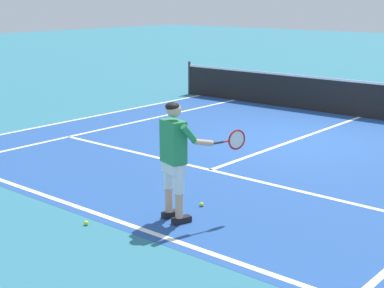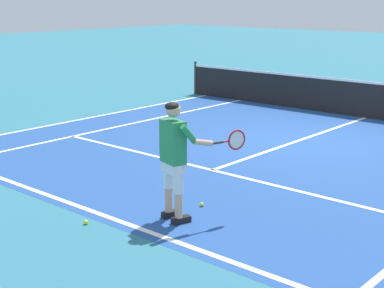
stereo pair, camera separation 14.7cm
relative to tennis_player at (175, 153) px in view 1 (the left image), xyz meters
name	(u,v)px [view 1 (the left image)]	position (x,y,z in m)	size (l,w,h in m)	color
ground_plane	(297,140)	(-1.17, 5.39, -0.99)	(80.00, 80.00, 0.00)	teal
court_inner_surface	(264,151)	(-1.17, 4.06, -0.99)	(10.98, 9.63, 0.00)	#234C93
line_baseline	(92,212)	(-1.17, -0.56, -0.99)	(10.98, 0.10, 0.01)	white
line_service	(210,170)	(-1.17, 2.27, -0.99)	(8.23, 0.10, 0.01)	white
line_centre_service	(298,139)	(-1.17, 5.47, -0.99)	(0.10, 6.40, 0.01)	white
line_singles_left	(126,124)	(-5.29, 4.06, -0.99)	(0.10, 9.23, 0.01)	white
line_doubles_left	(90,117)	(-6.66, 4.06, -0.99)	(0.10, 9.23, 0.01)	white
tennis_net	(361,99)	(-1.17, 8.67, -0.49)	(11.96, 0.08, 1.07)	#333338
tennis_player	(175,153)	(0.00, 0.00, 0.00)	(0.88, 1.03, 1.71)	black
tennis_ball_near_feet	(201,204)	(-0.08, 0.67, -0.96)	(0.07, 0.07, 0.07)	#CCE02D
tennis_ball_by_baseline	(86,223)	(-0.84, -0.95, -0.96)	(0.07, 0.07, 0.07)	#CCE02D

